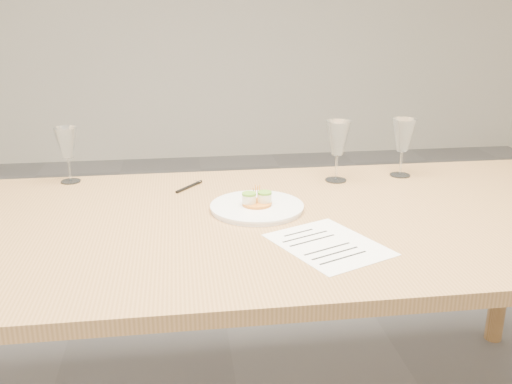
{
  "coord_description": "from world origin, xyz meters",
  "views": [
    {
      "loc": [
        -0.17,
        -1.52,
        1.35
      ],
      "look_at": [
        0.05,
        0.09,
        0.8
      ],
      "focal_mm": 40.0,
      "sensor_mm": 36.0,
      "label": 1
    }
  ],
  "objects": [
    {
      "name": "wine_glass_2",
      "position": [
        0.37,
        0.33,
        0.9
      ],
      "size": [
        0.08,
        0.08,
        0.21
      ],
      "color": "white",
      "rests_on": "dining_table"
    },
    {
      "name": "recipe_sheet",
      "position": [
        0.2,
        -0.21,
        0.75
      ],
      "size": [
        0.33,
        0.36,
        0.0
      ],
      "rotation": [
        0.0,
        0.0,
        0.42
      ],
      "color": "white",
      "rests_on": "dining_table"
    },
    {
      "name": "dinner_plate",
      "position": [
        0.05,
        0.07,
        0.76
      ],
      "size": [
        0.28,
        0.28,
        0.07
      ],
      "rotation": [
        0.0,
        0.0,
        0.43
      ],
      "color": "white",
      "rests_on": "dining_table"
    },
    {
      "name": "dining_table",
      "position": [
        0.0,
        0.0,
        0.68
      ],
      "size": [
        2.4,
        1.0,
        0.75
      ],
      "color": "#AD7F4B",
      "rests_on": "ground"
    },
    {
      "name": "wine_glass_3",
      "position": [
        0.61,
        0.35,
        0.89
      ],
      "size": [
        0.08,
        0.08,
        0.21
      ],
      "color": "white",
      "rests_on": "dining_table"
    },
    {
      "name": "ballpoint_pen",
      "position": [
        -0.14,
        0.31,
        0.75
      ],
      "size": [
        0.09,
        0.11,
        0.01
      ],
      "rotation": [
        0.0,
        0.0,
        0.9
      ],
      "color": "black",
      "rests_on": "dining_table"
    },
    {
      "name": "wine_glass_1",
      "position": [
        -0.55,
        0.44,
        0.88
      ],
      "size": [
        0.08,
        0.08,
        0.19
      ],
      "color": "white",
      "rests_on": "dining_table"
    }
  ]
}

